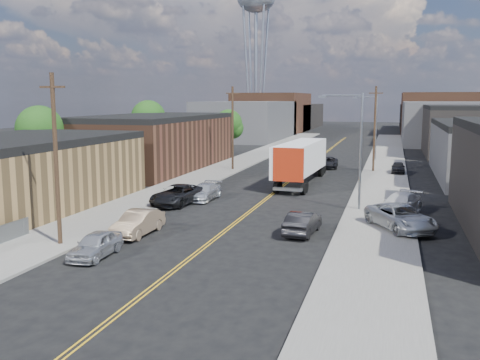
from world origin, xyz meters
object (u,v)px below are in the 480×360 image
Objects in this scene: car_left_a at (96,245)px; car_right_oncoming at (303,223)px; car_right_lot_a at (401,217)px; car_right_lot_c at (398,167)px; car_right_lot_b at (400,204)px; water_tower at (256,4)px; semi_truck at (303,159)px; car_left_b at (138,223)px; car_left_c at (178,195)px; car_left_d at (204,192)px; car_ahead_truck at (328,163)px.

car_left_a is 0.91× the size of car_right_oncoming.
car_right_lot_c is at bearing 60.24° from car_right_lot_a.
car_right_oncoming is 9.47m from car_right_lot_b.
car_right_lot_a is (33.00, -90.86, -29.70)m from water_tower.
car_right_oncoming is at bearing -77.31° from semi_truck.
car_left_c is (-1.40, 9.86, 0.03)m from car_left_b.
car_right_lot_a is at bearing -21.13° from car_left_d.
water_tower is 101.65m from car_right_oncoming.
water_tower is at bearing 108.83° from car_ahead_truck.
car_right_lot_b is 22.97m from car_right_lot_c.
car_left_c is at bearing -112.28° from car_ahead_truck.
car_right_lot_b is 1.38× the size of car_right_lot_c.
car_left_d is (0.00, 17.41, -0.00)m from car_left_a.
car_right_lot_c is at bearing -96.65° from car_right_oncoming.
car_left_c reaches higher than car_right_lot_c.
car_left_d is at bearing 88.36° from car_left_a.
car_left_a and car_left_d have the same top height.
car_right_lot_b is at bearing -5.04° from car_left_d.
water_tower is at bearing 131.70° from car_right_lot_b.
car_ahead_truck is (7.67, 41.81, -0.02)m from car_left_a.
car_right_lot_c is (16.00, 33.36, 0.02)m from car_left_b.
semi_truck reaches higher than car_right_lot_a.
car_left_b is at bearing -115.56° from car_right_lot_c.
car_right_lot_c is (0.00, 27.83, -0.17)m from car_right_lot_a.
car_right_lot_c is (16.00, 20.97, 0.09)m from car_left_d.
car_left_d reaches higher than car_ahead_truck.
semi_truck reaches higher than car_left_c.
car_left_b is at bearing -87.91° from car_left_d.
car_left_c is 1.20× the size of car_ahead_truck.
car_left_a is 0.85× the size of car_left_d.
car_right_lot_b is (6.00, 7.32, 0.16)m from car_right_oncoming.
car_right_lot_c is at bearing 46.99° from semi_truck.
car_left_a is 14.95m from car_left_c.
car_right_lot_c is at bearing 110.71° from car_right_lot_b.
car_right_lot_c is (6.00, 30.30, 0.05)m from car_right_oncoming.
car_right_lot_a is at bearing -78.75° from car_ahead_truck.
car_left_a is 41.58m from car_right_lot_c.
car_right_lot_a is 32.36m from car_ahead_truck.
car_left_b reaches higher than car_left_d.
car_left_c is (15.60, -86.52, -29.85)m from water_tower.
semi_truck reaches higher than car_right_lot_b.
car_right_lot_a is 1.12× the size of car_right_lot_b.
car_left_d is at bearing 91.65° from car_left_b.
car_ahead_truck is at bearing -81.50° from car_right_oncoming.
car_ahead_truck is at bearing 79.19° from car_left_c.
car_left_b is at bearing 21.57° from car_right_oncoming.
car_left_c is at bearing -126.46° from car_right_lot_c.
car_left_b is 0.98× the size of car_left_d.
car_left_a is at bearing 43.50° from car_right_oncoming.
water_tower is 9.09× the size of car_left_a.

